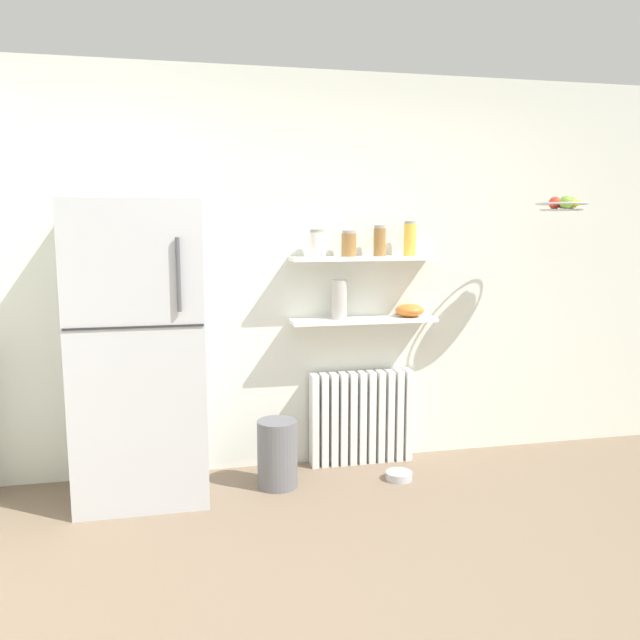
% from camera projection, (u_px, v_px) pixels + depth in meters
% --- Properties ---
extents(ground_plane, '(7.04, 7.04, 0.00)m').
position_uv_depth(ground_plane, '(407.00, 572.00, 3.06)').
color(ground_plane, '#7A6651').
extents(back_wall, '(7.04, 0.10, 2.60)m').
position_uv_depth(back_wall, '(331.00, 273.00, 4.36)').
color(back_wall, silver).
rests_on(back_wall, ground_plane).
extents(refrigerator, '(0.75, 0.65, 1.77)m').
position_uv_depth(refrigerator, '(139.00, 352.00, 3.80)').
color(refrigerator, '#B7BABF').
rests_on(refrigerator, ground_plane).
extents(radiator, '(0.71, 0.12, 0.64)m').
position_uv_depth(radiator, '(361.00, 417.00, 4.42)').
color(radiator, white).
rests_on(radiator, ground_plane).
extents(wall_shelf_lower, '(0.97, 0.22, 0.02)m').
position_uv_depth(wall_shelf_lower, '(364.00, 320.00, 4.29)').
color(wall_shelf_lower, white).
extents(wall_shelf_upper, '(0.97, 0.22, 0.02)m').
position_uv_depth(wall_shelf_upper, '(364.00, 258.00, 4.23)').
color(wall_shelf_upper, white).
extents(storage_jar_0, '(0.10, 0.10, 0.18)m').
position_uv_depth(storage_jar_0, '(317.00, 243.00, 4.14)').
color(storage_jar_0, silver).
rests_on(storage_jar_0, wall_shelf_upper).
extents(storage_jar_1, '(0.10, 0.10, 0.17)m').
position_uv_depth(storage_jar_1, '(349.00, 244.00, 4.19)').
color(storage_jar_1, olive).
rests_on(storage_jar_1, wall_shelf_upper).
extents(storage_jar_2, '(0.08, 0.08, 0.20)m').
position_uv_depth(storage_jar_2, '(380.00, 241.00, 4.23)').
color(storage_jar_2, olive).
rests_on(storage_jar_2, wall_shelf_upper).
extents(storage_jar_3, '(0.08, 0.08, 0.23)m').
position_uv_depth(storage_jar_3, '(410.00, 239.00, 4.28)').
color(storage_jar_3, yellow).
rests_on(storage_jar_3, wall_shelf_upper).
extents(vase, '(0.10, 0.10, 0.26)m').
position_uv_depth(vase, '(339.00, 300.00, 4.23)').
color(vase, '#B2ADA8').
rests_on(vase, wall_shelf_lower).
extents(shelf_bowl, '(0.19, 0.19, 0.09)m').
position_uv_depth(shelf_bowl, '(410.00, 310.00, 4.35)').
color(shelf_bowl, orange).
rests_on(shelf_bowl, wall_shelf_lower).
extents(trash_bin, '(0.25, 0.25, 0.42)m').
position_uv_depth(trash_bin, '(277.00, 454.00, 4.02)').
color(trash_bin, slate).
rests_on(trash_bin, ground_plane).
extents(pet_food_bowl, '(0.17, 0.17, 0.05)m').
position_uv_depth(pet_food_bowl, '(399.00, 476.00, 4.16)').
color(pet_food_bowl, '#B7B7BC').
rests_on(pet_food_bowl, ground_plane).
extents(hanging_fruit_basket, '(0.33, 0.33, 0.09)m').
position_uv_depth(hanging_fruit_basket, '(563.00, 204.00, 4.14)').
color(hanging_fruit_basket, '#B2B2B7').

